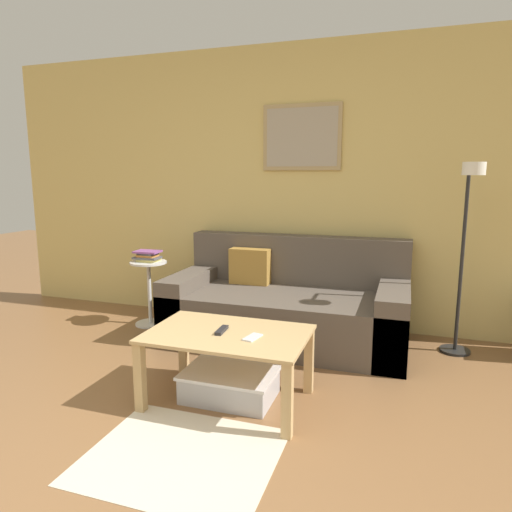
% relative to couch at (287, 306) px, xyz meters
% --- Properties ---
extents(wall_back, '(5.60, 0.09, 2.55)m').
position_rel_couch_xyz_m(wall_back, '(-0.28, 0.49, 0.99)').
color(wall_back, '#DDC472').
rests_on(wall_back, ground_plane).
extents(area_rug, '(0.95, 0.79, 0.01)m').
position_rel_couch_xyz_m(area_rug, '(-0.08, -1.80, -0.28)').
color(area_rug, beige).
rests_on(area_rug, ground_plane).
extents(couch, '(1.97, 0.96, 0.86)m').
position_rel_couch_xyz_m(couch, '(0.00, 0.00, 0.00)').
color(couch, brown).
rests_on(couch, ground_plane).
extents(coffee_table, '(0.98, 0.63, 0.45)m').
position_rel_couch_xyz_m(coffee_table, '(-0.07, -1.20, 0.08)').
color(coffee_table, tan).
rests_on(coffee_table, ground_plane).
extents(storage_bin, '(0.58, 0.40, 0.18)m').
position_rel_couch_xyz_m(storage_bin, '(-0.07, -1.15, -0.20)').
color(storage_bin, '#B2B2B7').
rests_on(storage_bin, ground_plane).
extents(floor_lamp, '(0.23, 0.46, 1.48)m').
position_rel_couch_xyz_m(floor_lamp, '(1.36, -0.00, 0.63)').
color(floor_lamp, black).
rests_on(floor_lamp, ground_plane).
extents(side_table, '(0.34, 0.34, 0.61)m').
position_rel_couch_xyz_m(side_table, '(-1.32, -0.04, 0.07)').
color(side_table, silver).
rests_on(side_table, ground_plane).
extents(book_stack, '(0.24, 0.18, 0.10)m').
position_rel_couch_xyz_m(book_stack, '(-1.33, -0.03, 0.37)').
color(book_stack, '#D8C666').
rests_on(book_stack, side_table).
extents(remote_control, '(0.05, 0.15, 0.02)m').
position_rel_couch_xyz_m(remote_control, '(-0.11, -1.20, 0.17)').
color(remote_control, '#232328').
rests_on(remote_control, coffee_table).
extents(cell_phone, '(0.09, 0.15, 0.01)m').
position_rel_couch_xyz_m(cell_phone, '(0.11, -1.24, 0.17)').
color(cell_phone, silver).
rests_on(cell_phone, coffee_table).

